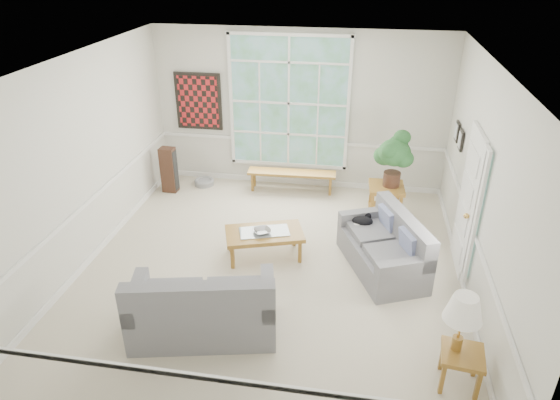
# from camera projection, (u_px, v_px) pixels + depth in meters

# --- Properties ---
(floor) EXTENTS (5.50, 6.00, 0.01)m
(floor) POSITION_uv_depth(u_px,v_px,m) (271.00, 269.00, 7.40)
(floor) COLOR beige
(floor) RESTS_ON ground
(ceiling) EXTENTS (5.50, 6.00, 0.02)m
(ceiling) POSITION_uv_depth(u_px,v_px,m) (269.00, 64.00, 6.02)
(ceiling) COLOR white
(ceiling) RESTS_ON ground
(wall_back) EXTENTS (5.50, 0.02, 3.00)m
(wall_back) POSITION_uv_depth(u_px,v_px,m) (300.00, 111.00, 9.34)
(wall_back) COLOR silver
(wall_back) RESTS_ON ground
(wall_front) EXTENTS (5.50, 0.02, 3.00)m
(wall_front) POSITION_uv_depth(u_px,v_px,m) (203.00, 327.00, 4.08)
(wall_front) COLOR silver
(wall_front) RESTS_ON ground
(wall_left) EXTENTS (0.02, 6.00, 3.00)m
(wall_left) POSITION_uv_depth(u_px,v_px,m) (81.00, 163.00, 7.12)
(wall_left) COLOR silver
(wall_left) RESTS_ON ground
(wall_right) EXTENTS (0.02, 6.00, 3.00)m
(wall_right) POSITION_uv_depth(u_px,v_px,m) (484.00, 192.00, 6.30)
(wall_right) COLOR silver
(wall_right) RESTS_ON ground
(window_back) EXTENTS (2.30, 0.08, 2.40)m
(window_back) POSITION_uv_depth(u_px,v_px,m) (289.00, 103.00, 9.26)
(window_back) COLOR white
(window_back) RESTS_ON wall_back
(entry_door) EXTENTS (0.08, 0.90, 2.10)m
(entry_door) POSITION_uv_depth(u_px,v_px,m) (467.00, 201.00, 7.04)
(entry_door) COLOR white
(entry_door) RESTS_ON floor
(door_sidelight) EXTENTS (0.08, 0.26, 1.90)m
(door_sidelight) POSITION_uv_depth(u_px,v_px,m) (476.00, 217.00, 6.44)
(door_sidelight) COLOR white
(door_sidelight) RESTS_ON wall_right
(wall_art) EXTENTS (0.90, 0.06, 1.10)m
(wall_art) POSITION_uv_depth(u_px,v_px,m) (198.00, 101.00, 9.54)
(wall_art) COLOR maroon
(wall_art) RESTS_ON wall_back
(wall_frame_near) EXTENTS (0.04, 0.26, 0.32)m
(wall_frame_near) POSITION_uv_depth(u_px,v_px,m) (460.00, 140.00, 7.82)
(wall_frame_near) COLOR black
(wall_frame_near) RESTS_ON wall_right
(wall_frame_far) EXTENTS (0.04, 0.26, 0.32)m
(wall_frame_far) POSITION_uv_depth(u_px,v_px,m) (457.00, 131.00, 8.17)
(wall_frame_far) COLOR black
(wall_frame_far) RESTS_ON wall_right
(loveseat_right) EXTENTS (1.38, 1.78, 0.86)m
(loveseat_right) POSITION_uv_depth(u_px,v_px,m) (383.00, 243.00, 7.21)
(loveseat_right) COLOR slate
(loveseat_right) RESTS_ON floor
(loveseat_front) EXTENTS (1.89, 1.25, 0.94)m
(loveseat_front) POSITION_uv_depth(u_px,v_px,m) (203.00, 299.00, 6.01)
(loveseat_front) COLOR slate
(loveseat_front) RESTS_ON floor
(coffee_table) EXTENTS (1.30, 0.96, 0.43)m
(coffee_table) POSITION_uv_depth(u_px,v_px,m) (265.00, 244.00, 7.59)
(coffee_table) COLOR brown
(coffee_table) RESTS_ON floor
(pewter_bowl) EXTENTS (0.44, 0.44, 0.08)m
(pewter_bowl) POSITION_uv_depth(u_px,v_px,m) (262.00, 231.00, 7.45)
(pewter_bowl) COLOR gray
(pewter_bowl) RESTS_ON coffee_table
(window_bench) EXTENTS (1.70, 0.40, 0.39)m
(window_bench) POSITION_uv_depth(u_px,v_px,m) (292.00, 181.00, 9.64)
(window_bench) COLOR brown
(window_bench) RESTS_ON floor
(end_table) EXTENTS (0.62, 0.62, 0.59)m
(end_table) POSITION_uv_depth(u_px,v_px,m) (385.00, 201.00, 8.68)
(end_table) COLOR brown
(end_table) RESTS_ON floor
(houseplant) EXTENTS (0.73, 0.73, 0.99)m
(houseplant) POSITION_uv_depth(u_px,v_px,m) (394.00, 159.00, 8.33)
(houseplant) COLOR #255829
(houseplant) RESTS_ON end_table
(side_table) EXTENTS (0.49, 0.49, 0.45)m
(side_table) POSITION_uv_depth(u_px,v_px,m) (460.00, 369.00, 5.36)
(side_table) COLOR brown
(side_table) RESTS_ON floor
(table_lamp) EXTENTS (0.54, 0.54, 0.69)m
(table_lamp) POSITION_uv_depth(u_px,v_px,m) (461.00, 323.00, 5.15)
(table_lamp) COLOR white
(table_lamp) RESTS_ON side_table
(pet_bed) EXTENTS (0.45, 0.45, 0.12)m
(pet_bed) POSITION_uv_depth(u_px,v_px,m) (204.00, 182.00, 9.94)
(pet_bed) COLOR gray
(pet_bed) RESTS_ON floor
(floor_speaker) EXTENTS (0.29, 0.23, 0.89)m
(floor_speaker) POSITION_uv_depth(u_px,v_px,m) (169.00, 170.00, 9.52)
(floor_speaker) COLOR #3A2116
(floor_speaker) RESTS_ON floor
(cat) EXTENTS (0.39, 0.36, 0.15)m
(cat) POSITION_uv_depth(u_px,v_px,m) (363.00, 221.00, 7.64)
(cat) COLOR black
(cat) RESTS_ON loveseat_right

